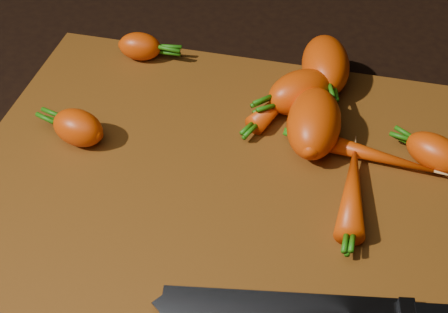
# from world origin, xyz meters

# --- Properties ---
(ground) EXTENTS (2.00, 2.00, 0.01)m
(ground) POSITION_xyz_m (0.00, 0.00, -0.01)
(ground) COLOR black
(cutting_board) EXTENTS (0.50, 0.40, 0.01)m
(cutting_board) POSITION_xyz_m (0.00, 0.00, 0.01)
(cutting_board) COLOR #522D0C
(cutting_board) RESTS_ON ground
(carrot_0) EXTENTS (0.06, 0.05, 0.04)m
(carrot_0) POSITION_xyz_m (-0.15, 0.02, 0.03)
(carrot_0) COLOR #DA4107
(carrot_0) RESTS_ON cutting_board
(carrot_1) EXTENTS (0.07, 0.10, 0.05)m
(carrot_1) POSITION_xyz_m (0.08, 0.17, 0.04)
(carrot_1) COLOR #DA4107
(carrot_1) RESTS_ON cutting_board
(carrot_2) EXTENTS (0.06, 0.10, 0.05)m
(carrot_2) POSITION_xyz_m (0.08, 0.07, 0.04)
(carrot_2) COLOR #DA4107
(carrot_2) RESTS_ON cutting_board
(carrot_3) EXTENTS (0.09, 0.09, 0.05)m
(carrot_3) POSITION_xyz_m (0.06, 0.12, 0.04)
(carrot_3) COLOR #DA4107
(carrot_3) RESTS_ON cutting_board
(carrot_4) EXTENTS (0.05, 0.04, 0.03)m
(carrot_4) POSITION_xyz_m (-0.14, 0.17, 0.03)
(carrot_4) COLOR #DA4107
(carrot_4) RESTS_ON cutting_board
(carrot_5) EXTENTS (0.07, 0.06, 0.04)m
(carrot_5) POSITION_xyz_m (0.20, 0.06, 0.03)
(carrot_5) COLOR #DA4107
(carrot_5) RESTS_ON cutting_board
(carrot_6) EXTENTS (0.06, 0.11, 0.02)m
(carrot_6) POSITION_xyz_m (0.04, 0.12, 0.02)
(carrot_6) COLOR #DA4107
(carrot_6) RESTS_ON cutting_board
(carrot_7) EXTENTS (0.13, 0.04, 0.02)m
(carrot_7) POSITION_xyz_m (0.13, 0.05, 0.02)
(carrot_7) COLOR #DA4107
(carrot_7) RESTS_ON cutting_board
(carrot_8) EXTENTS (0.03, 0.11, 0.03)m
(carrot_8) POSITION_xyz_m (0.13, -0.00, 0.03)
(carrot_8) COLOR #DA4107
(carrot_8) RESTS_ON cutting_board
(knife) EXTENTS (0.31, 0.08, 0.02)m
(knife) POSITION_xyz_m (0.10, -0.14, 0.02)
(knife) COLOR gray
(knife) RESTS_ON cutting_board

